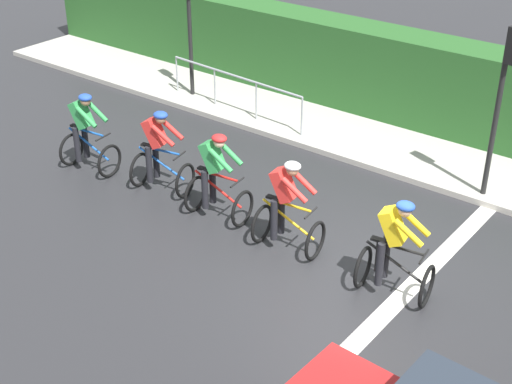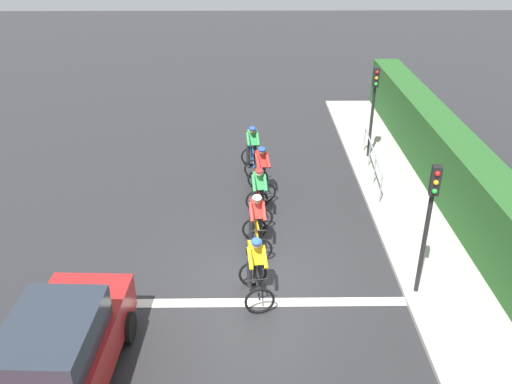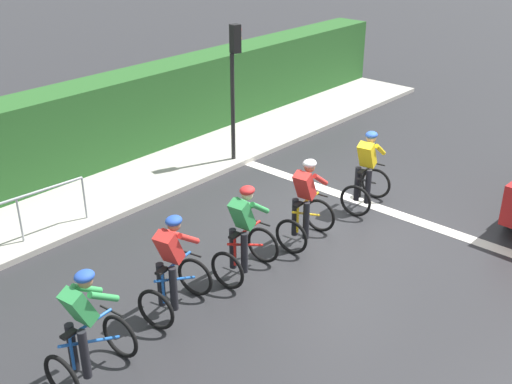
{
  "view_description": "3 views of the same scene",
  "coord_description": "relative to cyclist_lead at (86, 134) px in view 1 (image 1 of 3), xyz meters",
  "views": [
    {
      "loc": [
        -8.55,
        -4.83,
        6.87
      ],
      "look_at": [
        -0.42,
        1.48,
        1.15
      ],
      "focal_mm": 51.55,
      "sensor_mm": 36.0,
      "label": 1
    },
    {
      "loc": [
        -0.19,
        -10.71,
        7.89
      ],
      "look_at": [
        -0.04,
        2.25,
        1.13
      ],
      "focal_mm": 37.61,
      "sensor_mm": 36.0,
      "label": 2
    },
    {
      "loc": [
        -6.17,
        9.46,
        5.95
      ],
      "look_at": [
        0.53,
        1.88,
        1.14
      ],
      "focal_mm": 43.91,
      "sensor_mm": 36.0,
      "label": 3
    }
  ],
  "objects": [
    {
      "name": "cyclist_lead",
      "position": [
        0.0,
        0.0,
        0.0
      ],
      "size": [
        0.8,
        1.15,
        1.66
      ],
      "color": "black",
      "rests_on": "ground"
    },
    {
      "name": "cyclist_second",
      "position": [
        0.27,
        -1.75,
        0.0
      ],
      "size": [
        0.88,
        1.19,
        1.66
      ],
      "color": "black",
      "rests_on": "ground"
    },
    {
      "name": "traffic_light_near_crossing",
      "position": [
        3.74,
        -6.84,
        1.43
      ],
      "size": [
        0.24,
        0.31,
        3.34
      ],
      "color": "black",
      "rests_on": "ground"
    },
    {
      "name": "hedge_wall",
      "position": [
        6.06,
        -3.98,
        0.24
      ],
      "size": [
        1.1,
        22.6,
        2.07
      ],
      "primitive_type": "cube",
      "color": "#265623",
      "rests_on": "ground"
    },
    {
      "name": "cyclist_trailing",
      "position": [
        0.04,
        -6.85,
        0.0
      ],
      "size": [
        0.83,
        1.17,
        1.66
      ],
      "color": "black",
      "rests_on": "ground"
    },
    {
      "name": "cyclist_fourth",
      "position": [
        0.09,
        -4.84,
        0.0
      ],
      "size": [
        0.79,
        1.15,
        1.66
      ],
      "color": "black",
      "rests_on": "ground"
    },
    {
      "name": "cyclist_mid",
      "position": [
        0.16,
        -3.25,
        0.0
      ],
      "size": [
        0.79,
        1.14,
        1.66
      ],
      "color": "black",
      "rests_on": "ground"
    },
    {
      "name": "sidewalk_kerb",
      "position": [
        4.86,
        -3.98,
        -0.74
      ],
      "size": [
        2.8,
        22.6,
        0.12
      ],
      "primitive_type": "cube",
      "color": "#ADA89E",
      "rests_on": "ground"
    },
    {
      "name": "ground_plane",
      "position": [
        0.12,
        -5.98,
        -0.8
      ],
      "size": [
        80.0,
        80.0,
        0.0
      ],
      "primitive_type": "plane",
      "color": "#28282B"
    },
    {
      "name": "traffic_light_far_junction",
      "position": [
        4.16,
        0.9,
        1.43
      ],
      "size": [
        0.23,
        0.31,
        3.34
      ],
      "color": "black",
      "rests_on": "ground"
    },
    {
      "name": "road_marking_stop_line",
      "position": [
        0.12,
        -7.03,
        -0.79
      ],
      "size": [
        7.0,
        0.3,
        0.01
      ],
      "primitive_type": "cube",
      "color": "silver",
      "rests_on": "ground"
    },
    {
      "name": "pedestrian_railing_kerbside",
      "position": [
        3.96,
        -0.58,
        0.01
      ],
      "size": [
        0.34,
        4.02,
        1.03
      ],
      "color": "#999EA3",
      "rests_on": "ground"
    },
    {
      "name": "stone_wall_low",
      "position": [
        5.76,
        -3.98,
        -0.53
      ],
      "size": [
        0.44,
        22.6,
        0.54
      ],
      "primitive_type": "cube",
      "color": "gray",
      "rests_on": "ground"
    }
  ]
}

